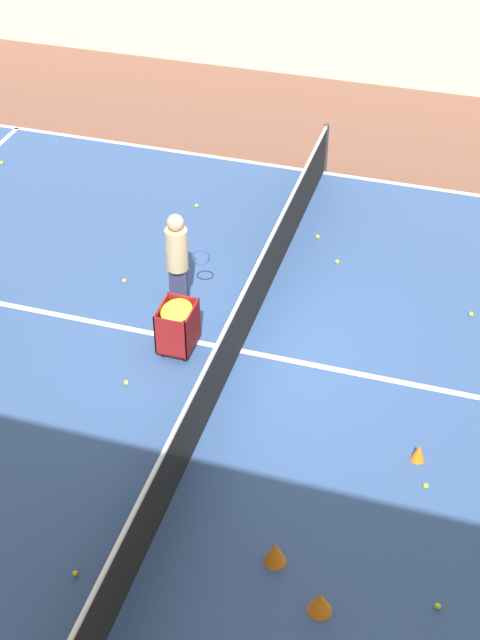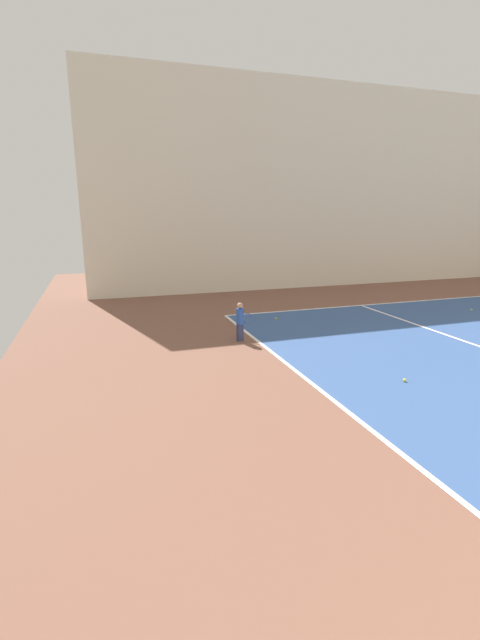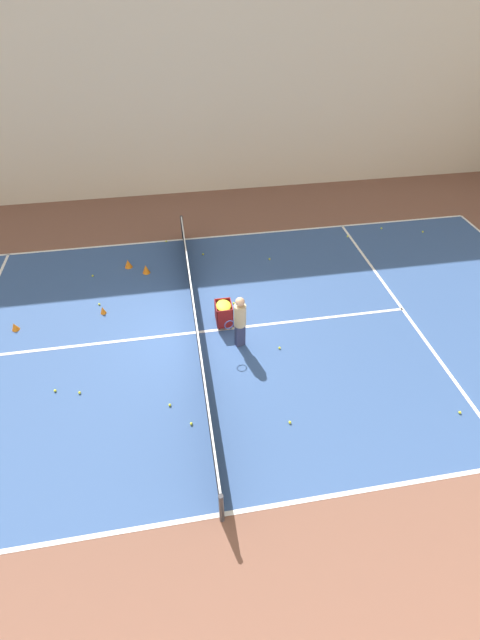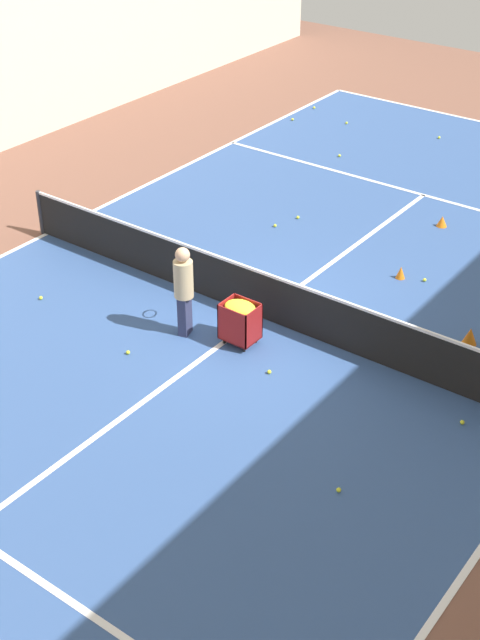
# 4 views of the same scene
# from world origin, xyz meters

# --- Properties ---
(line_baseline_near) EXTENTS (11.03, 0.10, 0.00)m
(line_baseline_near) POSITION_xyz_m (0.00, -11.90, 0.01)
(line_baseline_near) COLOR white
(line_baseline_near) RESTS_ON ground
(hall_enclosure_left) EXTENTS (0.15, 32.83, 8.97)m
(hall_enclosure_left) POSITION_xyz_m (-9.95, 0.00, 4.48)
(hall_enclosure_left) COLOR beige
(hall_enclosure_left) RESTS_ON ground
(player_near_baseline) EXTENTS (0.34, 0.53, 1.07)m
(player_near_baseline) POSITION_xyz_m (-2.57, -12.34, 0.61)
(player_near_baseline) COLOR #2D3351
(player_near_baseline) RESTS_ON ground
(tennis_ball_5) EXTENTS (0.07, 0.07, 0.07)m
(tennis_ball_5) POSITION_xyz_m (1.30, -10.03, 0.04)
(tennis_ball_5) COLOR yellow
(tennis_ball_5) RESTS_ON ground
(tennis_ball_21) EXTENTS (0.07, 0.07, 0.07)m
(tennis_ball_21) POSITION_xyz_m (-3.50, -3.30, 0.04)
(tennis_ball_21) COLOR yellow
(tennis_ball_21) RESTS_ON ground
(tennis_ball_24) EXTENTS (0.07, 0.07, 0.07)m
(tennis_ball_24) POSITION_xyz_m (-4.48, -10.47, 0.04)
(tennis_ball_24) COLOR yellow
(tennis_ball_24) RESTS_ON ground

